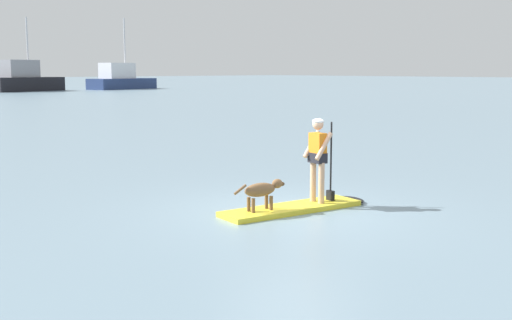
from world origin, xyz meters
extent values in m
plane|color=slate|center=(0.00, 0.00, 0.00)|extent=(400.00, 400.00, 0.00)
cube|color=yellow|center=(0.00, 0.00, 0.05)|extent=(3.04, 1.24, 0.10)
ellipsoid|color=black|center=(1.46, -0.24, 0.05)|extent=(0.67, 0.81, 0.10)
cylinder|color=tan|center=(0.65, 0.02, 0.51)|extent=(0.12, 0.12, 0.82)
cylinder|color=tan|center=(0.61, -0.23, 0.51)|extent=(0.12, 0.12, 0.82)
cube|color=black|center=(0.63, -0.10, 1.00)|extent=(0.28, 0.39, 0.20)
cube|color=orange|center=(0.63, -0.10, 1.20)|extent=(0.25, 0.37, 0.58)
sphere|color=tan|center=(0.63, -0.10, 1.66)|extent=(0.22, 0.22, 0.22)
ellipsoid|color=white|center=(0.63, -0.10, 1.72)|extent=(0.23, 0.23, 0.11)
cylinder|color=tan|center=(0.66, 0.08, 1.25)|extent=(0.43, 0.16, 0.54)
cylinder|color=tan|center=(0.60, -0.29, 1.25)|extent=(0.43, 0.16, 0.54)
cylinder|color=black|center=(0.98, -0.16, 0.90)|extent=(0.04, 0.04, 1.59)
cube|color=black|center=(0.98, -0.16, 0.20)|extent=(0.11, 0.19, 0.20)
ellipsoid|color=brown|center=(-0.73, 0.12, 0.50)|extent=(0.70, 0.33, 0.26)
ellipsoid|color=brown|center=(-0.34, 0.06, 0.58)|extent=(0.24, 0.19, 0.18)
ellipsoid|color=#503923|center=(-0.23, 0.04, 0.56)|extent=(0.13, 0.10, 0.08)
cylinder|color=brown|center=(-1.16, 0.19, 0.55)|extent=(0.27, 0.09, 0.18)
cylinder|color=brown|center=(-0.52, 0.16, 0.23)|extent=(0.07, 0.07, 0.27)
cylinder|color=brown|center=(-0.54, 0.01, 0.23)|extent=(0.07, 0.07, 0.27)
cylinder|color=brown|center=(-0.92, 0.23, 0.23)|extent=(0.07, 0.07, 0.27)
cylinder|color=brown|center=(-0.94, 0.08, 0.23)|extent=(0.07, 0.07, 0.27)
cube|color=black|center=(25.79, 69.84, 0.86)|extent=(10.04, 5.55, 1.72)
cube|color=gray|center=(25.07, 69.84, 2.79)|extent=(4.76, 3.50, 2.14)
cylinder|color=silver|center=(26.26, 69.84, 5.41)|extent=(0.20, 0.20, 7.38)
cylinder|color=silver|center=(25.07, 69.84, 2.92)|extent=(3.27, 0.91, 0.14)
cube|color=navy|center=(39.24, 69.09, 0.72)|extent=(10.71, 5.56, 1.45)
cube|color=silver|center=(38.48, 69.09, 2.51)|extent=(5.05, 3.48, 2.12)
cylinder|color=silver|center=(39.75, 69.09, 5.55)|extent=(0.20, 0.20, 8.20)
cylinder|color=silver|center=(38.48, 69.09, 2.65)|extent=(3.52, 0.94, 0.14)
camera|label=1|loc=(-8.95, -8.42, 2.74)|focal=45.23mm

